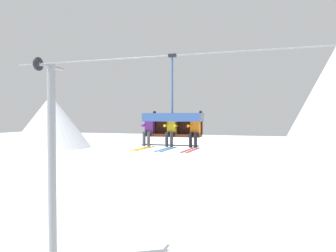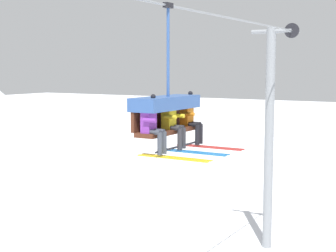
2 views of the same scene
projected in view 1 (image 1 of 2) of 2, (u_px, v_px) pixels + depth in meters
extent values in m
cone|color=white|center=(51.00, 121.00, 67.68)|extent=(16.19, 16.19, 10.91)
cylinder|color=gray|center=(52.00, 163.00, 14.44)|extent=(0.36, 0.36, 8.76)
cylinder|color=gray|center=(51.00, 67.00, 14.32)|extent=(0.16, 1.60, 0.16)
cylinder|color=black|center=(38.00, 64.00, 13.56)|extent=(0.08, 0.56, 0.56)
cylinder|color=gray|center=(219.00, 53.00, 11.16)|extent=(17.02, 0.05, 0.05)
cube|color=#512819|center=(172.00, 135.00, 11.78)|extent=(2.10, 0.48, 0.10)
cube|color=#512819|center=(175.00, 127.00, 12.04)|extent=(2.10, 0.08, 0.45)
cube|color=#335699|center=(173.00, 117.00, 11.82)|extent=(2.15, 0.68, 0.30)
cylinder|color=black|center=(169.00, 145.00, 11.48)|extent=(2.10, 0.04, 0.04)
cylinder|color=#335699|center=(172.00, 85.00, 11.73)|extent=(0.07, 0.07, 2.01)
cube|color=black|center=(172.00, 56.00, 11.70)|extent=(0.28, 0.12, 0.12)
cube|color=purple|center=(150.00, 126.00, 12.03)|extent=(0.32, 0.22, 0.52)
sphere|color=maroon|center=(150.00, 117.00, 12.02)|extent=(0.22, 0.22, 0.22)
ellipsoid|color=black|center=(149.00, 117.00, 11.92)|extent=(0.17, 0.04, 0.08)
cylinder|color=#3D424C|center=(146.00, 133.00, 11.90)|extent=(0.11, 0.34, 0.11)
cylinder|color=#3D424C|center=(150.00, 133.00, 11.84)|extent=(0.11, 0.34, 0.11)
cylinder|color=#3D424C|center=(144.00, 140.00, 11.74)|extent=(0.11, 0.11, 0.48)
cylinder|color=#3D424C|center=(149.00, 140.00, 11.69)|extent=(0.11, 0.11, 0.48)
cube|color=gold|center=(141.00, 148.00, 11.47)|extent=(0.09, 1.70, 0.02)
cube|color=gold|center=(145.00, 148.00, 11.42)|extent=(0.09, 1.70, 0.02)
cylinder|color=purple|center=(144.00, 125.00, 11.94)|extent=(0.09, 0.30, 0.09)
cylinder|color=purple|center=(155.00, 117.00, 11.96)|extent=(0.09, 0.09, 0.30)
sphere|color=black|center=(155.00, 112.00, 11.95)|extent=(0.11, 0.11, 0.11)
cube|color=yellow|center=(172.00, 127.00, 11.75)|extent=(0.32, 0.22, 0.52)
sphere|color=#284C93|center=(172.00, 117.00, 11.74)|extent=(0.22, 0.22, 0.22)
ellipsoid|color=black|center=(171.00, 117.00, 11.64)|extent=(0.17, 0.04, 0.08)
cylinder|color=#2D2D33|center=(168.00, 133.00, 11.62)|extent=(0.11, 0.34, 0.11)
cylinder|color=#2D2D33|center=(173.00, 133.00, 11.57)|extent=(0.11, 0.34, 0.11)
cylinder|color=#2D2D33|center=(167.00, 140.00, 11.47)|extent=(0.11, 0.11, 0.48)
cylinder|color=#2D2D33|center=(171.00, 140.00, 11.41)|extent=(0.11, 0.11, 0.48)
cube|color=#1E6BB2|center=(164.00, 149.00, 11.20)|extent=(0.09, 1.70, 0.02)
cube|color=#1E6BB2|center=(169.00, 149.00, 11.14)|extent=(0.09, 1.70, 0.02)
cylinder|color=yellow|center=(166.00, 126.00, 11.67)|extent=(0.09, 0.30, 0.09)
cylinder|color=yellow|center=(176.00, 126.00, 11.55)|extent=(0.09, 0.30, 0.09)
cube|color=orange|center=(195.00, 127.00, 11.48)|extent=(0.32, 0.22, 0.52)
sphere|color=silver|center=(195.00, 117.00, 11.47)|extent=(0.22, 0.22, 0.22)
ellipsoid|color=black|center=(195.00, 117.00, 11.37)|extent=(0.17, 0.04, 0.08)
cylinder|color=black|center=(192.00, 133.00, 11.35)|extent=(0.11, 0.34, 0.11)
cylinder|color=black|center=(197.00, 133.00, 11.29)|extent=(0.11, 0.34, 0.11)
cylinder|color=black|center=(190.00, 141.00, 11.19)|extent=(0.11, 0.11, 0.48)
cylinder|color=black|center=(195.00, 141.00, 11.14)|extent=(0.11, 0.11, 0.48)
cube|color=#B22823|center=(188.00, 150.00, 10.92)|extent=(0.09, 1.70, 0.02)
cube|color=#B22823|center=(193.00, 150.00, 10.87)|extent=(0.09, 1.70, 0.02)
cylinder|color=orange|center=(189.00, 126.00, 11.39)|extent=(0.09, 0.30, 0.09)
cylinder|color=orange|center=(201.00, 117.00, 11.41)|extent=(0.09, 0.09, 0.30)
sphere|color=black|center=(201.00, 112.00, 11.40)|extent=(0.11, 0.11, 0.11)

